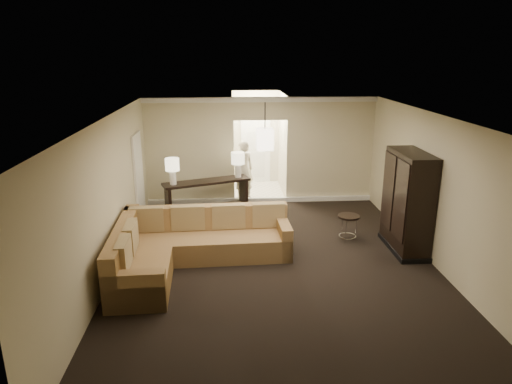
{
  "coord_description": "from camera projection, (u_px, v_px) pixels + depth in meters",
  "views": [
    {
      "loc": [
        -0.9,
        -7.73,
        3.89
      ],
      "look_at": [
        -0.31,
        1.2,
        1.13
      ],
      "focal_mm": 32.0,
      "sensor_mm": 36.0,
      "label": 1
    }
  ],
  "objects": [
    {
      "name": "table_lamp_left",
      "position": [
        172.0,
        167.0,
        10.84
      ],
      "size": [
        0.34,
        0.34,
        0.64
      ],
      "color": "white",
      "rests_on": "console_table"
    },
    {
      "name": "person",
      "position": [
        243.0,
        167.0,
        12.38
      ],
      "size": [
        0.76,
        0.63,
        1.8
      ],
      "primitive_type": "imported",
      "rotation": [
        0.0,
        0.0,
        3.49
      ],
      "color": "beige",
      "rests_on": "ground"
    },
    {
      "name": "baseboard",
      "position": [
        261.0,
        200.0,
        12.32
      ],
      "size": [
        6.0,
        0.1,
        0.12
      ],
      "primitive_type": "cube",
      "color": "white",
      "rests_on": "ground"
    },
    {
      "name": "ground",
      "position": [
        276.0,
        268.0,
        8.57
      ],
      "size": [
        8.0,
        8.0,
        0.0
      ],
      "primitive_type": "plane",
      "color": "black",
      "rests_on": "ground"
    },
    {
      "name": "foyer",
      "position": [
        257.0,
        145.0,
        13.28
      ],
      "size": [
        1.44,
        2.02,
        2.8
      ],
      "color": "white",
      "rests_on": "ground"
    },
    {
      "name": "wall_right",
      "position": [
        440.0,
        194.0,
        8.35
      ],
      "size": [
        0.04,
        8.0,
        2.8
      ],
      "primitive_type": "cube",
      "color": "beige",
      "rests_on": "ground"
    },
    {
      "name": "armoire",
      "position": [
        407.0,
        204.0,
        9.11
      ],
      "size": [
        0.61,
        1.41,
        2.03
      ],
      "color": "black",
      "rests_on": "ground"
    },
    {
      "name": "wall_back",
      "position": [
        261.0,
        151.0,
        11.97
      ],
      "size": [
        6.0,
        0.04,
        2.8
      ],
      "primitive_type": "cube",
      "color": "beige",
      "rests_on": "ground"
    },
    {
      "name": "wall_left",
      "position": [
        107.0,
        201.0,
        7.97
      ],
      "size": [
        0.04,
        8.0,
        2.8
      ],
      "primitive_type": "cube",
      "color": "beige",
      "rests_on": "ground"
    },
    {
      "name": "pendant_light",
      "position": [
        265.0,
        139.0,
        10.57
      ],
      "size": [
        0.38,
        0.38,
        1.09
      ],
      "color": "black",
      "rests_on": "ceiling"
    },
    {
      "name": "side_door",
      "position": [
        139.0,
        178.0,
        10.74
      ],
      "size": [
        0.05,
        0.9,
        2.1
      ],
      "primitive_type": "cube",
      "color": "white",
      "rests_on": "ground"
    },
    {
      "name": "crown_molding",
      "position": [
        261.0,
        100.0,
        11.53
      ],
      "size": [
        6.0,
        0.1,
        0.12
      ],
      "primitive_type": "cube",
      "color": "white",
      "rests_on": "wall_back"
    },
    {
      "name": "ceiling",
      "position": [
        279.0,
        119.0,
        7.74
      ],
      "size": [
        6.0,
        8.0,
        0.02
      ],
      "primitive_type": "cube",
      "color": "white",
      "rests_on": "wall_back"
    },
    {
      "name": "wall_front",
      "position": [
        324.0,
        325.0,
        4.34
      ],
      "size": [
        6.0,
        0.04,
        2.8
      ],
      "primitive_type": "cube",
      "color": "beige",
      "rests_on": "ground"
    },
    {
      "name": "table_lamp_right",
      "position": [
        238.0,
        161.0,
        11.48
      ],
      "size": [
        0.34,
        0.34,
        0.64
      ],
      "color": "white",
      "rests_on": "console_table"
    },
    {
      "name": "console_table",
      "position": [
        207.0,
        194.0,
        11.38
      ],
      "size": [
        2.21,
        1.2,
        0.84
      ],
      "rotation": [
        0.0,
        0.0,
        0.34
      ],
      "color": "black",
      "rests_on": "ground"
    },
    {
      "name": "drink_table",
      "position": [
        348.0,
        223.0,
        9.7
      ],
      "size": [
        0.46,
        0.46,
        0.57
      ],
      "rotation": [
        0.0,
        0.0,
        0.02
      ],
      "color": "black",
      "rests_on": "ground"
    },
    {
      "name": "sectional_sofa",
      "position": [
        187.0,
        246.0,
        8.57
      ],
      "size": [
        3.27,
        2.6,
        0.97
      ],
      "rotation": [
        0.0,
        0.0,
        0.04
      ],
      "color": "brown",
      "rests_on": "ground"
    },
    {
      "name": "coffee_table",
      "position": [
        232.0,
        239.0,
        9.42
      ],
      "size": [
        1.08,
        1.08,
        0.37
      ],
      "rotation": [
        0.0,
        0.0,
        0.25
      ],
      "color": "beige",
      "rests_on": "ground"
    }
  ]
}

